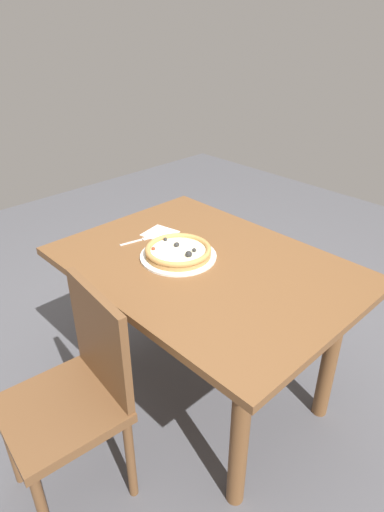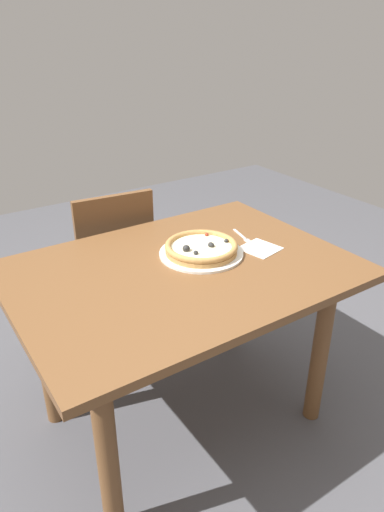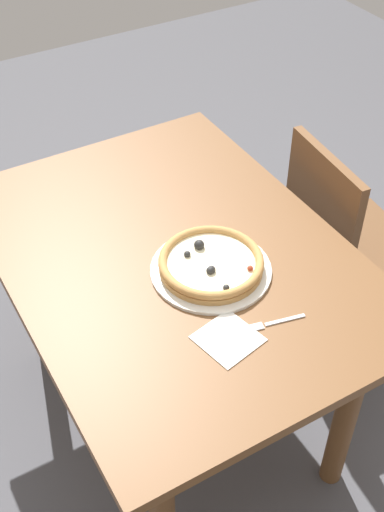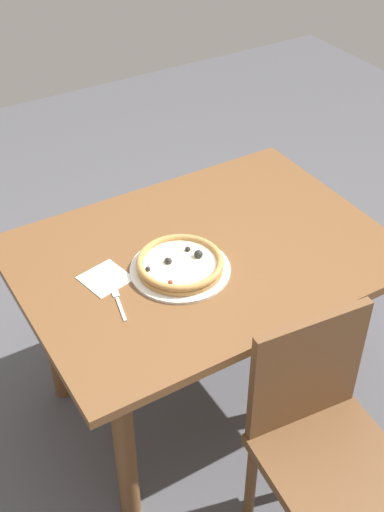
{
  "view_description": "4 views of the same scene",
  "coord_description": "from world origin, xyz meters",
  "px_view_note": "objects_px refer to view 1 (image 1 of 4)",
  "views": [
    {
      "loc": [
        1.11,
        -1.15,
        1.7
      ],
      "look_at": [
        -0.06,
        -0.02,
        0.78
      ],
      "focal_mm": 30.46,
      "sensor_mm": 36.0,
      "label": 1
    },
    {
      "loc": [
        0.83,
        1.31,
        1.58
      ],
      "look_at": [
        -0.06,
        -0.02,
        0.78
      ],
      "focal_mm": 32.68,
      "sensor_mm": 36.0,
      "label": 2
    },
    {
      "loc": [
        -1.24,
        0.66,
        2.02
      ],
      "look_at": [
        -0.06,
        -0.02,
        0.78
      ],
      "focal_mm": 46.53,
      "sensor_mm": 36.0,
      "label": 3
    },
    {
      "loc": [
        -0.96,
        -1.52,
        2.17
      ],
      "look_at": [
        -0.06,
        -0.02,
        0.78
      ],
      "focal_mm": 46.62,
      "sensor_mm": 36.0,
      "label": 4
    }
  ],
  "objects_px": {
    "napkin": "(160,233)",
    "dining_table": "(206,286)",
    "plate": "(178,256)",
    "chair_near": "(76,393)",
    "pizza": "(178,251)",
    "fork": "(139,240)"
  },
  "relations": [
    {
      "from": "napkin",
      "to": "dining_table",
      "type": "bearing_deg",
      "value": -6.51
    },
    {
      "from": "plate",
      "to": "chair_near",
      "type": "bearing_deg",
      "value": -78.44
    },
    {
      "from": "plate",
      "to": "napkin",
      "type": "xyz_separation_m",
      "value": [
        -0.23,
        0.09,
        -0.0
      ]
    },
    {
      "from": "chair_near",
      "to": "napkin",
      "type": "bearing_deg",
      "value": -57.72
    },
    {
      "from": "pizza",
      "to": "plate",
      "type": "bearing_deg",
      "value": -134.1
    },
    {
      "from": "dining_table",
      "to": "pizza",
      "type": "bearing_deg",
      "value": -157.61
    },
    {
      "from": "dining_table",
      "to": "napkin",
      "type": "bearing_deg",
      "value": 173.49
    },
    {
      "from": "chair_near",
      "to": "pizza",
      "type": "distance_m",
      "value": 0.7
    },
    {
      "from": "pizza",
      "to": "fork",
      "type": "relative_size",
      "value": 1.76
    },
    {
      "from": "plate",
      "to": "dining_table",
      "type": "bearing_deg",
      "value": 22.42
    },
    {
      "from": "dining_table",
      "to": "chair_near",
      "type": "distance_m",
      "value": 0.69
    },
    {
      "from": "dining_table",
      "to": "fork",
      "type": "xyz_separation_m",
      "value": [
        -0.36,
        -0.08,
        0.12
      ]
    },
    {
      "from": "plate",
      "to": "pizza",
      "type": "distance_m",
      "value": 0.03
    },
    {
      "from": "chair_near",
      "to": "plate",
      "type": "distance_m",
      "value": 0.69
    },
    {
      "from": "dining_table",
      "to": "chair_near",
      "type": "relative_size",
      "value": 1.43
    },
    {
      "from": "pizza",
      "to": "napkin",
      "type": "distance_m",
      "value": 0.25
    },
    {
      "from": "chair_near",
      "to": "napkin",
      "type": "distance_m",
      "value": 0.84
    },
    {
      "from": "dining_table",
      "to": "chair_near",
      "type": "height_order",
      "value": "chair_near"
    },
    {
      "from": "fork",
      "to": "napkin",
      "type": "distance_m",
      "value": 0.12
    },
    {
      "from": "chair_near",
      "to": "pizza",
      "type": "bearing_deg",
      "value": -72.77
    },
    {
      "from": "pizza",
      "to": "napkin",
      "type": "relative_size",
      "value": 2.07
    },
    {
      "from": "fork",
      "to": "pizza",
      "type": "bearing_deg",
      "value": -71.24
    }
  ]
}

